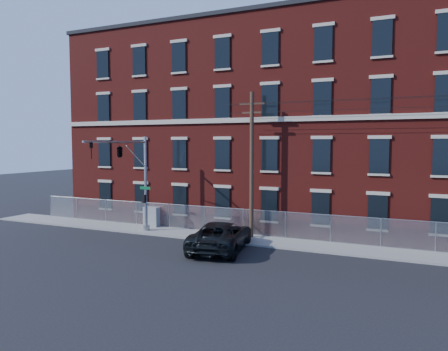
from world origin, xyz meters
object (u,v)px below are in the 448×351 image
traffic_signal_mast (126,161)px  utility_pole_near (252,162)px  utility_cabinet (152,217)px  pickup_truck (221,236)px

traffic_signal_mast → utility_pole_near: bearing=23.1°
utility_pole_near → utility_cabinet: size_ratio=6.61×
pickup_truck → utility_pole_near: bearing=-108.6°
utility_pole_near → utility_cabinet: utility_pole_near is taller
traffic_signal_mast → utility_cabinet: 5.93m
traffic_signal_mast → pickup_truck: (7.42, -0.42, -4.49)m
utility_pole_near → pickup_truck: bearing=-98.6°
traffic_signal_mast → utility_cabinet: size_ratio=4.63×
pickup_truck → utility_cabinet: size_ratio=4.26×
traffic_signal_mast → utility_pole_near: size_ratio=0.70×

